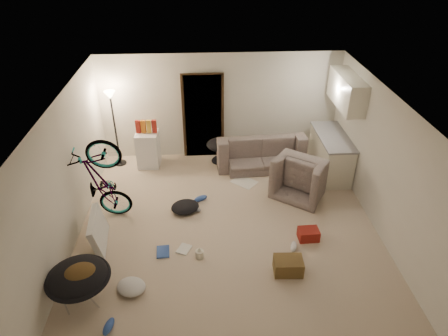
{
  "coord_description": "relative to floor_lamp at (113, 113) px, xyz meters",
  "views": [
    {
      "loc": [
        -0.42,
        -5.63,
        4.89
      ],
      "look_at": [
        -0.05,
        0.6,
        1.05
      ],
      "focal_mm": 32.0,
      "sensor_mm": 36.0,
      "label": 1
    }
  ],
  "objects": [
    {
      "name": "floor",
      "position": [
        2.4,
        -2.65,
        -1.32
      ],
      "size": [
        5.5,
        6.0,
        0.02
      ],
      "primitive_type": "cube",
      "color": "beige",
      "rests_on": "ground"
    },
    {
      "name": "ceiling",
      "position": [
        2.4,
        -2.65,
        1.2
      ],
      "size": [
        5.5,
        6.0,
        0.02
      ],
      "primitive_type": "cube",
      "color": "white",
      "rests_on": "wall_back"
    },
    {
      "name": "wall_back",
      "position": [
        2.4,
        0.36,
        -0.06
      ],
      "size": [
        5.5,
        0.02,
        2.5
      ],
      "primitive_type": "cube",
      "color": "silver",
      "rests_on": "floor"
    },
    {
      "name": "wall_front",
      "position": [
        2.4,
        -5.66,
        -0.06
      ],
      "size": [
        5.5,
        0.02,
        2.5
      ],
      "primitive_type": "cube",
      "color": "silver",
      "rests_on": "floor"
    },
    {
      "name": "wall_left",
      "position": [
        -0.36,
        -2.65,
        -0.06
      ],
      "size": [
        0.02,
        6.0,
        2.5
      ],
      "primitive_type": "cube",
      "color": "silver",
      "rests_on": "floor"
    },
    {
      "name": "wall_right",
      "position": [
        5.16,
        -2.65,
        -0.06
      ],
      "size": [
        0.02,
        6.0,
        2.5
      ],
      "primitive_type": "cube",
      "color": "silver",
      "rests_on": "floor"
    },
    {
      "name": "doorway",
      "position": [
        2.0,
        0.32,
        -0.29
      ],
      "size": [
        0.85,
        0.1,
        2.04
      ],
      "primitive_type": "cube",
      "color": "black",
      "rests_on": "floor"
    },
    {
      "name": "door_trim",
      "position": [
        2.0,
        0.29,
        -0.29
      ],
      "size": [
        0.97,
        0.04,
        2.1
      ],
      "primitive_type": "cube",
      "color": "black",
      "rests_on": "floor"
    },
    {
      "name": "floor_lamp",
      "position": [
        0.0,
        0.0,
        0.0
      ],
      "size": [
        0.28,
        0.28,
        1.81
      ],
      "color": "black",
      "rests_on": "floor"
    },
    {
      "name": "kitchen_counter",
      "position": [
        4.83,
        -0.65,
        -0.87
      ],
      "size": [
        0.6,
        1.5,
        0.88
      ],
      "primitive_type": "cube",
      "color": "silver",
      "rests_on": "floor"
    },
    {
      "name": "counter_top",
      "position": [
        4.83,
        -0.65,
        -0.41
      ],
      "size": [
        0.64,
        1.54,
        0.04
      ],
      "primitive_type": "cube",
      "color": "gray",
      "rests_on": "kitchen_counter"
    },
    {
      "name": "kitchen_uppers",
      "position": [
        4.96,
        -0.65,
        0.64
      ],
      "size": [
        0.38,
        1.4,
        0.65
      ],
      "primitive_type": "cube",
      "color": "silver",
      "rests_on": "wall_right"
    },
    {
      "name": "sofa",
      "position": [
        3.29,
        -0.2,
        -1.01
      ],
      "size": [
        2.07,
        0.92,
        0.59
      ],
      "primitive_type": "imported",
      "rotation": [
        0.0,
        0.0,
        3.21
      ],
      "color": "#333A33",
      "rests_on": "floor"
    },
    {
      "name": "armchair",
      "position": [
        4.09,
        -1.36,
        -0.97
      ],
      "size": [
        1.36,
        1.33,
        0.67
      ],
      "primitive_type": "imported",
      "rotation": [
        0.0,
        0.0,
        2.52
      ],
      "color": "#333A33",
      "rests_on": "floor"
    },
    {
      "name": "bicycle",
      "position": [
        0.1,
        -2.08,
        -0.83
      ],
      "size": [
        1.86,
        0.87,
        1.06
      ],
      "primitive_type": "imported",
      "rotation": [
        0.0,
        -0.17,
        1.53
      ],
      "color": "black",
      "rests_on": "floor"
    },
    {
      "name": "mini_fridge",
      "position": [
        0.71,
        -0.1,
        -0.89
      ],
      "size": [
        0.52,
        0.52,
        0.84
      ],
      "primitive_type": "cube",
      "rotation": [
        0.0,
        0.0,
        -0.06
      ],
      "color": "white",
      "rests_on": "floor"
    },
    {
      "name": "snack_box_0",
      "position": [
        0.54,
        -0.1,
        -0.31
      ],
      "size": [
        0.11,
        0.09,
        0.3
      ],
      "primitive_type": "cube",
      "rotation": [
        0.0,
        0.0,
        -0.18
      ],
      "color": "maroon",
      "rests_on": "mini_fridge"
    },
    {
      "name": "snack_box_1",
      "position": [
        0.66,
        -0.1,
        -0.31
      ],
      "size": [
        0.11,
        0.09,
        0.3
      ],
      "primitive_type": "cube",
      "rotation": [
        0.0,
        0.0,
        -0.26
      ],
      "color": "#CA6919",
      "rests_on": "mini_fridge"
    },
    {
      "name": "snack_box_2",
      "position": [
        0.78,
        -0.1,
        -0.31
      ],
      "size": [
        0.1,
        0.08,
        0.3
      ],
      "primitive_type": "cube",
      "rotation": [
        0.0,
        0.0,
        0.06
      ],
      "color": "gold",
      "rests_on": "mini_fridge"
    },
    {
      "name": "snack_box_3",
      "position": [
        0.9,
        -0.1,
        -0.31
      ],
      "size": [
        0.11,
        0.08,
        0.3
      ],
      "primitive_type": "cube",
      "rotation": [
        0.0,
        0.0,
        -0.08
      ],
      "color": "maroon",
      "rests_on": "mini_fridge"
    },
    {
      "name": "saucer_chair",
      "position": [
        0.1,
        -4.05,
        -0.91
      ],
      "size": [
        0.94,
        0.94,
        0.67
      ],
      "color": "silver",
      "rests_on": "floor"
    },
    {
      "name": "hoodie",
      "position": [
        0.15,
        -4.08,
        -0.71
      ],
      "size": [
        0.59,
        0.54,
        0.22
      ],
      "primitive_type": "ellipsoid",
      "rotation": [
        0.0,
        0.0,
        0.35
      ],
      "color": "#50391B",
      "rests_on": "saucer_chair"
    },
    {
      "name": "sofa_drape",
      "position": [
        2.34,
        -0.2,
        -0.77
      ],
      "size": [
        0.58,
        0.49,
        0.28
      ],
      "primitive_type": "ellipsoid",
      "rotation": [
        0.0,
        0.0,
        -0.05
      ],
      "color": "black",
      "rests_on": "sofa"
    },
    {
      "name": "tv_box",
      "position": [
        0.1,
        -2.8,
        -1.01
      ],
      "size": [
        0.32,
        0.91,
        0.6
      ],
      "primitive_type": "cube",
      "rotation": [
        0.0,
        -0.21,
        0.11
      ],
      "color": "silver",
      "rests_on": "floor"
    },
    {
      "name": "drink_case_a",
      "position": [
        3.3,
        -3.66,
        -1.17
      ],
      "size": [
        0.48,
        0.35,
        0.27
      ],
      "primitive_type": "cube",
      "rotation": [
        0.0,
        0.0,
        -0.05
      ],
      "color": "brown",
      "rests_on": "floor"
    },
    {
      "name": "drink_case_b",
      "position": [
        3.83,
        -2.89,
        -1.2
      ],
      "size": [
        0.37,
        0.28,
        0.21
      ],
      "primitive_type": "cube",
      "rotation": [
        0.0,
        0.0,
        0.03
      ],
      "color": "maroon",
      "rests_on": "floor"
    },
    {
      "name": "juicer",
      "position": [
        1.86,
        -3.25,
        -1.22
      ],
      "size": [
        0.14,
        0.14,
        0.21
      ],
      "color": "beige",
      "rests_on": "floor"
    },
    {
      "name": "newspaper",
      "position": [
        2.86,
        -0.97,
        -1.3
      ],
      "size": [
        0.64,
        0.63,
        0.01
      ],
      "primitive_type": "cube",
      "rotation": [
        0.0,
        0.0,
        0.84
      ],
      "color": "silver",
      "rests_on": "floor"
    },
    {
      "name": "book_blue",
      "position": [
        1.22,
        -3.09,
        -1.29
      ],
      "size": [
        0.24,
        0.31,
        0.03
      ],
      "primitive_type": "cube",
      "rotation": [
        0.0,
        0.0,
        0.07
      ],
      "color": "#2C4C9F",
      "rests_on": "floor"
    },
    {
      "name": "book_white",
      "position": [
        1.59,
        -3.04,
        -1.29
      ],
      "size": [
        0.29,
        0.32,
        0.02
      ],
      "primitive_type": "cube",
      "rotation": [
        0.0,
        0.0,
        -0.43
      ],
      "color": "silver",
      "rests_on": "floor"
    },
    {
      "name": "shoe_0",
      "position": [
        1.89,
        -1.61,
        -1.25
      ],
      "size": [
        0.32,
        0.25,
        0.11
      ],
      "primitive_type": "ellipsoid",
      "rotation": [
        0.0,
        0.0,
        0.5
      ],
      "color": "#2C4C9F",
      "rests_on": "floor"
    },
    {
      "name": "shoe_1",
      "position": [
        1.77,
        -1.94,
        -1.25
      ],
      "size": [
        0.31,
        0.28,
        0.11
      ],
      "primitive_type": "ellipsoid",
      "rotation": [
        0.0,
        0.0,
        -0.67
      ],
      "color": "slate",
      "rests_on": "floor"
    },
    {
      "name": "shoe_2",
      "position": [
        0.57,
        -4.59,
        -1.25
      ],
      "size": [
        0.19,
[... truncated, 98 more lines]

